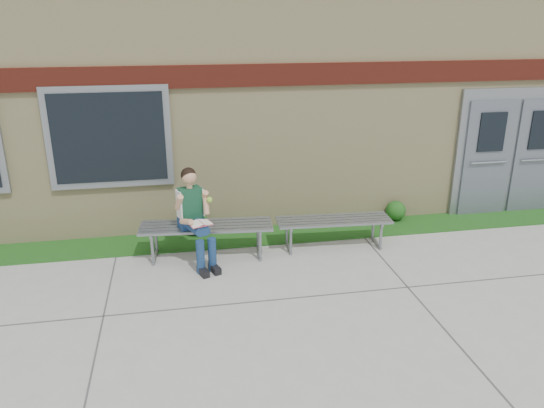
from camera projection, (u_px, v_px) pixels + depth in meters
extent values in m
plane|color=#9E9E99|center=(349.00, 314.00, 6.58)|extent=(80.00, 80.00, 0.00)
cube|color=#154F18|center=(301.00, 233.00, 8.98)|extent=(16.00, 0.80, 0.02)
cube|color=beige|center=(266.00, 88.00, 11.45)|extent=(16.00, 6.00, 4.00)
cube|color=maroon|center=(298.00, 74.00, 8.45)|extent=(16.00, 0.06, 0.35)
cube|color=gray|center=(109.00, 138.00, 8.23)|extent=(1.90, 0.08, 1.60)
cube|color=black|center=(109.00, 138.00, 8.19)|extent=(1.70, 0.04, 1.40)
cube|color=gray|center=(511.00, 152.00, 9.62)|extent=(2.20, 0.08, 2.30)
cube|color=slate|center=(487.00, 159.00, 9.52)|extent=(0.92, 0.06, 2.10)
cube|color=slate|center=(537.00, 156.00, 9.69)|extent=(0.92, 0.06, 2.10)
cube|color=gray|center=(206.00, 226.00, 7.99)|extent=(2.03, 0.73, 0.04)
cube|color=gray|center=(154.00, 246.00, 7.94)|extent=(0.10, 0.55, 0.45)
cube|color=gray|center=(259.00, 239.00, 8.21)|extent=(0.10, 0.55, 0.45)
cube|color=gray|center=(334.00, 220.00, 8.35)|extent=(1.82, 0.60, 0.03)
cube|color=gray|center=(289.00, 238.00, 8.31)|extent=(0.07, 0.50, 0.41)
cube|color=gray|center=(376.00, 231.00, 8.55)|extent=(0.07, 0.50, 0.41)
cube|color=navy|center=(191.00, 222.00, 7.86)|extent=(0.40, 0.34, 0.16)
cube|color=#113E2C|center=(190.00, 203.00, 7.74)|extent=(0.37, 0.30, 0.46)
sphere|color=tan|center=(189.00, 177.00, 7.59)|extent=(0.27, 0.27, 0.21)
sphere|color=black|center=(188.00, 175.00, 7.60)|extent=(0.28, 0.28, 0.22)
cylinder|color=navy|center=(192.00, 228.00, 7.60)|extent=(0.28, 0.45, 0.15)
cylinder|color=navy|center=(203.00, 226.00, 7.68)|extent=(0.28, 0.45, 0.15)
cylinder|color=navy|center=(201.00, 257.00, 7.53)|extent=(0.12, 0.12, 0.50)
cylinder|color=navy|center=(212.00, 254.00, 7.62)|extent=(0.12, 0.12, 0.50)
cube|color=black|center=(203.00, 272.00, 7.55)|extent=(0.18, 0.28, 0.10)
cube|color=black|center=(215.00, 269.00, 7.63)|extent=(0.18, 0.28, 0.10)
cylinder|color=tan|center=(179.00, 202.00, 7.58)|extent=(0.16, 0.24, 0.27)
cylinder|color=tan|center=(204.00, 198.00, 7.76)|extent=(0.16, 0.24, 0.27)
cube|color=white|center=(200.00, 223.00, 7.51)|extent=(0.37, 0.31, 0.02)
cube|color=#CE4D5F|center=(200.00, 224.00, 7.51)|extent=(0.37, 0.32, 0.01)
sphere|color=#94D037|center=(209.00, 200.00, 7.65)|extent=(0.08, 0.08, 0.08)
sphere|color=#154F18|center=(196.00, 223.00, 8.84)|extent=(0.41, 0.41, 0.41)
sphere|color=#154F18|center=(396.00, 211.00, 9.46)|extent=(0.35, 0.35, 0.35)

